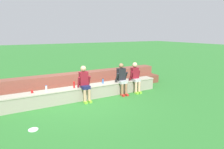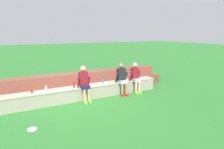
{
  "view_description": "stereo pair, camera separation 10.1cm",
  "coord_description": "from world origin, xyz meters",
  "px_view_note": "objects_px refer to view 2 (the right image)",
  "views": [
    {
      "loc": [
        -2.64,
        -7.07,
        2.66
      ],
      "look_at": [
        1.51,
        0.26,
        0.87
      ],
      "focal_mm": 32.17,
      "sensor_mm": 36.0,
      "label": 1
    },
    {
      "loc": [
        -2.55,
        -7.12,
        2.66
      ],
      "look_at": [
        1.51,
        0.26,
        0.87
      ],
      "focal_mm": 32.17,
      "sensor_mm": 36.0,
      "label": 2
    }
  ],
  "objects_px": {
    "water_bottle_center_gap": "(74,85)",
    "person_left_of_center": "(122,78)",
    "person_far_left": "(84,82)",
    "person_center": "(136,77)",
    "plastic_cup_middle": "(32,91)",
    "water_bottle_near_right": "(46,88)",
    "frisbee": "(32,129)",
    "water_bottle_mid_right": "(103,81)"
  },
  "relations": [
    {
      "from": "water_bottle_center_gap",
      "to": "person_left_of_center",
      "type": "bearing_deg",
      "value": -6.65
    },
    {
      "from": "person_far_left",
      "to": "person_center",
      "type": "xyz_separation_m",
      "value": [
        2.4,
        -0.03,
        -0.02
      ]
    },
    {
      "from": "plastic_cup_middle",
      "to": "person_left_of_center",
      "type": "bearing_deg",
      "value": -5.21
    },
    {
      "from": "person_center",
      "to": "water_bottle_center_gap",
      "type": "xyz_separation_m",
      "value": [
        -2.75,
        0.25,
        -0.08
      ]
    },
    {
      "from": "person_far_left",
      "to": "water_bottle_center_gap",
      "type": "height_order",
      "value": "person_far_left"
    },
    {
      "from": "person_left_of_center",
      "to": "plastic_cup_middle",
      "type": "relative_size",
      "value": 13.04
    },
    {
      "from": "person_far_left",
      "to": "water_bottle_near_right",
      "type": "bearing_deg",
      "value": 170.09
    },
    {
      "from": "person_center",
      "to": "water_bottle_near_right",
      "type": "bearing_deg",
      "value": 175.93
    },
    {
      "from": "person_far_left",
      "to": "frisbee",
      "type": "relative_size",
      "value": 5.19
    },
    {
      "from": "person_left_of_center",
      "to": "person_center",
      "type": "distance_m",
      "value": 0.7
    },
    {
      "from": "person_far_left",
      "to": "person_left_of_center",
      "type": "distance_m",
      "value": 1.7
    },
    {
      "from": "person_far_left",
      "to": "plastic_cup_middle",
      "type": "relative_size",
      "value": 13.29
    },
    {
      "from": "water_bottle_near_right",
      "to": "frisbee",
      "type": "xyz_separation_m",
      "value": [
        -0.76,
        -1.78,
        -0.63
      ]
    },
    {
      "from": "plastic_cup_middle",
      "to": "frisbee",
      "type": "relative_size",
      "value": 0.39
    },
    {
      "from": "person_center",
      "to": "water_bottle_mid_right",
      "type": "xyz_separation_m",
      "value": [
        -1.46,
        0.32,
        -0.1
      ]
    },
    {
      "from": "water_bottle_mid_right",
      "to": "water_bottle_near_right",
      "type": "height_order",
      "value": "water_bottle_near_right"
    },
    {
      "from": "water_bottle_center_gap",
      "to": "person_center",
      "type": "bearing_deg",
      "value": -5.22
    },
    {
      "from": "person_far_left",
      "to": "water_bottle_center_gap",
      "type": "relative_size",
      "value": 5.25
    },
    {
      "from": "water_bottle_mid_right",
      "to": "frisbee",
      "type": "bearing_deg",
      "value": -149.55
    },
    {
      "from": "person_left_of_center",
      "to": "water_bottle_center_gap",
      "type": "height_order",
      "value": "person_left_of_center"
    },
    {
      "from": "person_center",
      "to": "plastic_cup_middle",
      "type": "height_order",
      "value": "person_center"
    },
    {
      "from": "water_bottle_near_right",
      "to": "person_far_left",
      "type": "bearing_deg",
      "value": -9.91
    },
    {
      "from": "water_bottle_mid_right",
      "to": "water_bottle_center_gap",
      "type": "relative_size",
      "value": 0.8
    },
    {
      "from": "water_bottle_near_right",
      "to": "water_bottle_center_gap",
      "type": "relative_size",
      "value": 0.89
    },
    {
      "from": "person_left_of_center",
      "to": "water_bottle_near_right",
      "type": "height_order",
      "value": "person_left_of_center"
    },
    {
      "from": "water_bottle_center_gap",
      "to": "plastic_cup_middle",
      "type": "relative_size",
      "value": 2.53
    },
    {
      "from": "person_left_of_center",
      "to": "frisbee",
      "type": "height_order",
      "value": "person_left_of_center"
    },
    {
      "from": "plastic_cup_middle",
      "to": "water_bottle_mid_right",
      "type": "bearing_deg",
      "value": -0.39
    },
    {
      "from": "person_center",
      "to": "water_bottle_center_gap",
      "type": "bearing_deg",
      "value": 174.78
    },
    {
      "from": "person_center",
      "to": "water_bottle_center_gap",
      "type": "relative_size",
      "value": 5.11
    },
    {
      "from": "water_bottle_near_right",
      "to": "water_bottle_center_gap",
      "type": "xyz_separation_m",
      "value": [
        1.05,
        -0.02,
        0.01
      ]
    },
    {
      "from": "plastic_cup_middle",
      "to": "frisbee",
      "type": "distance_m",
      "value": 1.95
    },
    {
      "from": "plastic_cup_middle",
      "to": "person_center",
      "type": "bearing_deg",
      "value": -4.52
    },
    {
      "from": "water_bottle_center_gap",
      "to": "frisbee",
      "type": "bearing_deg",
      "value": -135.89
    },
    {
      "from": "person_far_left",
      "to": "water_bottle_mid_right",
      "type": "height_order",
      "value": "person_far_left"
    },
    {
      "from": "water_bottle_mid_right",
      "to": "water_bottle_center_gap",
      "type": "distance_m",
      "value": 1.29
    },
    {
      "from": "person_center",
      "to": "water_bottle_center_gap",
      "type": "height_order",
      "value": "person_center"
    },
    {
      "from": "water_bottle_mid_right",
      "to": "person_far_left",
      "type": "bearing_deg",
      "value": -162.66
    },
    {
      "from": "person_center",
      "to": "frisbee",
      "type": "height_order",
      "value": "person_center"
    },
    {
      "from": "frisbee",
      "to": "plastic_cup_middle",
      "type": "bearing_deg",
      "value": 81.4
    },
    {
      "from": "person_left_of_center",
      "to": "water_bottle_center_gap",
      "type": "relative_size",
      "value": 5.15
    },
    {
      "from": "person_left_of_center",
      "to": "water_bottle_mid_right",
      "type": "xyz_separation_m",
      "value": [
        -0.76,
        0.31,
        -0.1
      ]
    }
  ]
}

